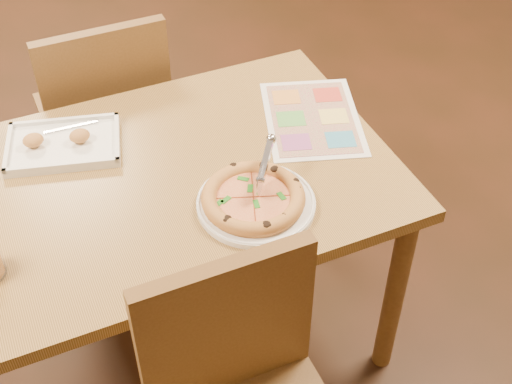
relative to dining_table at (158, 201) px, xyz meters
name	(u,v)px	position (x,y,z in m)	size (l,w,h in m)	color
dining_table	(158,201)	(0.00, 0.00, 0.00)	(1.30, 0.85, 0.72)	#9E783F
chair_far	(105,104)	(0.00, 0.60, -0.07)	(0.42, 0.42, 0.47)	brown
plate	(256,204)	(0.21, -0.21, 0.09)	(0.31, 0.31, 0.02)	white
pizza	(253,198)	(0.20, -0.21, 0.12)	(0.27, 0.27, 0.04)	#C77C44
pizza_cutter	(264,166)	(0.25, -0.17, 0.17)	(0.11, 0.13, 0.09)	silver
appetizer_tray	(63,145)	(-0.20, 0.23, 0.10)	(0.36, 0.29, 0.06)	silver
menu	(312,118)	(0.51, 0.06, 0.09)	(0.28, 0.39, 0.01)	silver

